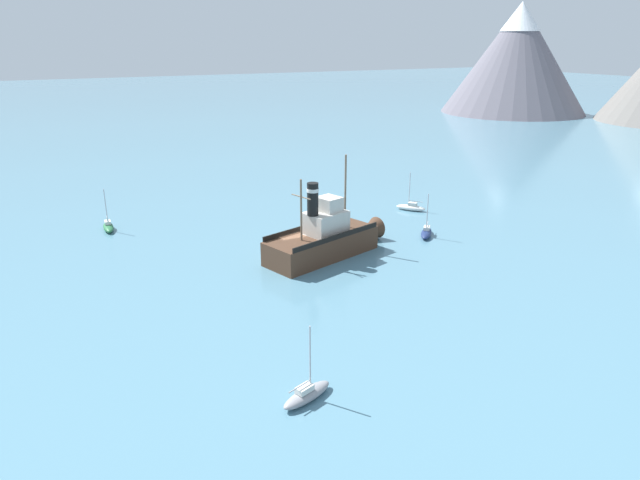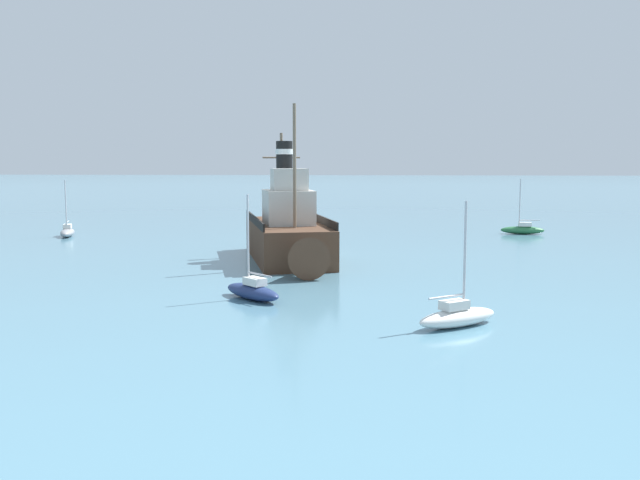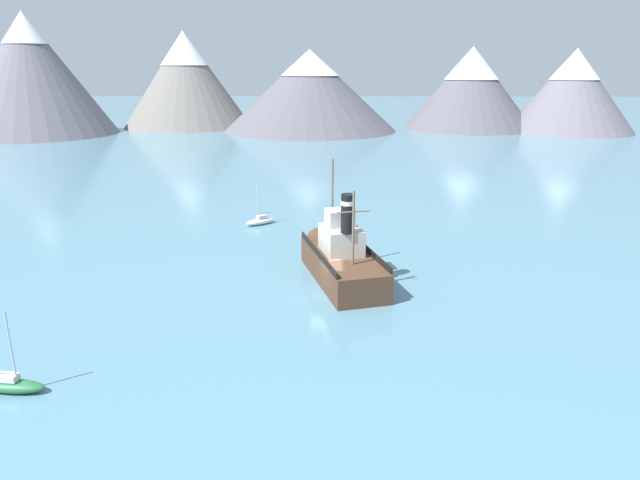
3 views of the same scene
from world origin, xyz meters
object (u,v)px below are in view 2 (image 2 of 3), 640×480
(sailboat_white, at_px, (458,316))
(sailboat_navy, at_px, (253,290))
(old_tugboat, at_px, (289,233))
(sailboat_green, at_px, (523,229))
(sailboat_grey, at_px, (67,232))

(sailboat_white, xyz_separation_m, sailboat_navy, (8.96, -4.52, 0.00))
(old_tugboat, bearing_deg, sailboat_green, -135.70)
(sailboat_grey, distance_m, sailboat_green, 40.13)
(sailboat_white, distance_m, sailboat_green, 36.71)
(sailboat_white, xyz_separation_m, sailboat_green, (-9.74, -35.40, 0.00))
(old_tugboat, distance_m, sailboat_grey, 24.64)
(old_tugboat, height_order, sailboat_navy, old_tugboat)
(sailboat_navy, bearing_deg, sailboat_white, 153.26)
(sailboat_white, height_order, sailboat_green, same)
(old_tugboat, relative_size, sailboat_white, 3.02)
(sailboat_green, height_order, sailboat_navy, same)
(sailboat_white, height_order, sailboat_navy, same)
(sailboat_green, bearing_deg, sailboat_grey, 7.90)
(old_tugboat, bearing_deg, sailboat_navy, 89.95)
(old_tugboat, xyz_separation_m, sailboat_navy, (0.01, 12.64, -1.40))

